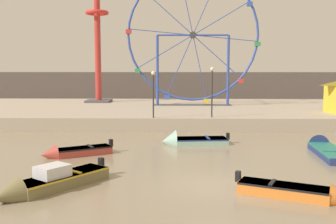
% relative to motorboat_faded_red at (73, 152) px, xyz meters
% --- Properties ---
extents(ground_plane, '(240.00, 240.00, 0.00)m').
position_rel_motorboat_faded_red_xyz_m(ground_plane, '(7.61, -5.79, -0.25)').
color(ground_plane, gray).
extents(quay_promenade, '(110.00, 19.91, 1.10)m').
position_rel_motorboat_faded_red_xyz_m(quay_promenade, '(7.61, 18.65, 0.30)').
color(quay_promenade, tan).
rests_on(quay_promenade, ground_plane).
extents(distant_town_skyline, '(140.00, 3.00, 4.40)m').
position_rel_motorboat_faded_red_xyz_m(distant_town_skyline, '(7.61, 37.02, 1.95)').
color(distant_town_skyline, '#564C47').
rests_on(distant_town_skyline, ground_plane).
extents(motorboat_faded_red, '(4.05, 2.96, 1.08)m').
position_rel_motorboat_faded_red_xyz_m(motorboat_faded_red, '(0.00, 0.00, 0.00)').
color(motorboat_faded_red, '#B24238').
rests_on(motorboat_faded_red, ground_plane).
extents(motorboat_olive_wood, '(4.20, 5.11, 1.36)m').
position_rel_motorboat_faded_red_xyz_m(motorboat_olive_wood, '(0.63, -6.62, 0.09)').
color(motorboat_olive_wood, olive).
rests_on(motorboat_olive_wood, ground_plane).
extents(motorboat_orange_hull, '(4.52, 2.80, 1.07)m').
position_rel_motorboat_faded_red_xyz_m(motorboat_orange_hull, '(10.97, -7.36, 0.01)').
color(motorboat_orange_hull, orange).
rests_on(motorboat_orange_hull, ground_plane).
extents(motorboat_navy_blue, '(1.80, 6.24, 1.33)m').
position_rel_motorboat_faded_red_xyz_m(motorboat_navy_blue, '(15.04, 1.51, -0.03)').
color(motorboat_navy_blue, navy).
rests_on(motorboat_navy_blue, ground_plane).
extents(motorboat_seafoam, '(4.64, 2.00, 1.51)m').
position_rel_motorboat_faded_red_xyz_m(motorboat_seafoam, '(6.73, 3.87, -0.04)').
color(motorboat_seafoam, '#93BCAD').
rests_on(motorboat_seafoam, ground_plane).
extents(ferris_wheel_blue_frame, '(14.06, 1.20, 14.28)m').
position_rel_motorboat_faded_red_xyz_m(ferris_wheel_blue_frame, '(7.69, 19.90, 8.02)').
color(ferris_wheel_blue_frame, '#334CA8').
rests_on(ferris_wheel_blue_frame, quay_promenade).
extents(drop_tower_red_tower, '(2.80, 2.80, 14.03)m').
position_rel_motorboat_faded_red_xyz_m(drop_tower_red_tower, '(-3.10, 23.68, 7.79)').
color(drop_tower_red_tower, '#BC332D').
rests_on(drop_tower_red_tower, quay_promenade).
extents(promenade_lamp_near, '(0.32, 0.32, 3.73)m').
position_rel_motorboat_faded_red_xyz_m(promenade_lamp_near, '(4.16, 9.13, 3.30)').
color(promenade_lamp_near, '#2D2D33').
rests_on(promenade_lamp_near, quay_promenade).
extents(promenade_lamp_far, '(0.32, 0.32, 4.06)m').
position_rel_motorboat_faded_red_xyz_m(promenade_lamp_far, '(8.88, 9.70, 3.49)').
color(promenade_lamp_far, '#2D2D33').
rests_on(promenade_lamp_far, quay_promenade).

